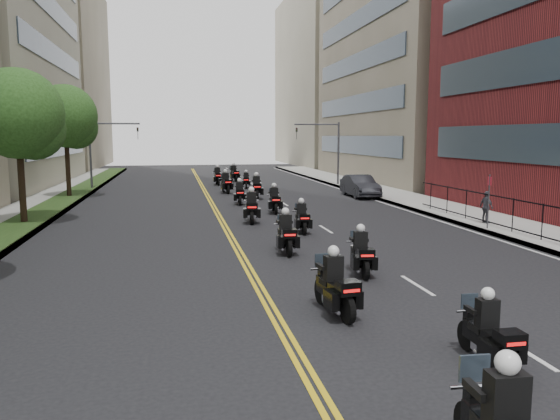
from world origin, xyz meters
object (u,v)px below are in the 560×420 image
Objects in this scene: motorcycle_13 at (234,174)px; pedestrian_c at (486,207)px; motorcycle_6 at (252,208)px; motorcycle_8 at (240,194)px; motorcycle_3 at (361,255)px; motorcycle_5 at (302,219)px; motorcycle_1 at (489,336)px; motorcycle_11 at (246,181)px; motorcycle_12 at (218,177)px; motorcycle_9 at (257,188)px; motorcycle_4 at (286,235)px; motorcycle_10 at (226,184)px; motorcycle_7 at (274,201)px; motorcycle_2 at (335,288)px; parked_sedan at (360,186)px.

motorcycle_13 reaches higher than pedestrian_c.
motorcycle_6 reaches higher than motorcycle_8.
motorcycle_3 is 7.80m from motorcycle_5.
pedestrian_c is at bearing -40.80° from motorcycle_8.
motorcycle_11 is at bearing 90.47° from motorcycle_1.
motorcycle_3 is at bearing -88.02° from motorcycle_12.
motorcycle_5 is at bearing -82.90° from motorcycle_11.
motorcycle_9 is (-0.13, 21.72, 0.10)m from motorcycle_3.
motorcycle_4 is at bearing -100.10° from motorcycle_13.
motorcycle_4 is 0.94× the size of motorcycle_12.
motorcycle_10 is (0.05, 14.79, 0.01)m from motorcycle_6.
motorcycle_7 reaches higher than motorcycle_4.
motorcycle_12 reaches higher than motorcycle_8.
motorcycle_2 is 0.94× the size of motorcycle_13.
motorcycle_6 is 1.08× the size of motorcycle_8.
motorcycle_7 is at bearing 84.50° from motorcycle_4.
motorcycle_9 reaches higher than pedestrian_c.
motorcycle_7 is (1.77, 3.20, -0.04)m from motorcycle_6.
motorcycle_12 is 15.10m from parked_sedan.
motorcycle_1 is 33.17m from motorcycle_10.
motorcycle_9 is 16.70m from pedestrian_c.
parked_sedan is (7.54, -0.35, 0.06)m from motorcycle_9.
motorcycle_3 is at bearing -97.16° from motorcycle_13.
motorcycle_2 is 26.70m from parked_sedan.
motorcycle_1 is 10.93m from motorcycle_4.
motorcycle_5 is at bearing 83.98° from pedestrian_c.
motorcycle_4 is at bearing -85.97° from motorcycle_8.
motorcycle_5 is 0.45× the size of parked_sedan.
motorcycle_13 reaches higher than motorcycle_7.
motorcycle_13 reaches higher than motorcycle_1.
motorcycle_12 is 3.87m from motorcycle_13.
motorcycle_7 reaches higher than motorcycle_8.
motorcycle_8 is (-1.49, 4.37, -0.01)m from motorcycle_7.
motorcycle_8 is (0.02, 15.11, -0.01)m from motorcycle_4.
motorcycle_10 is 1.01× the size of motorcycle_13.
motorcycle_10 reaches higher than motorcycle_12.
motorcycle_2 reaches higher than motorcycle_5.
motorcycle_7 is 1.02× the size of motorcycle_8.
motorcycle_2 is at bearing -95.77° from motorcycle_10.
motorcycle_12 reaches higher than pedestrian_c.
motorcycle_12 is at bearing 93.06° from motorcycle_4.
pedestrian_c reaches higher than motorcycle_2.
motorcycle_10 is at bearing 93.03° from motorcycle_4.
motorcycle_2 reaches higher than motorcycle_3.
motorcycle_3 reaches higher than motorcycle_11.
motorcycle_6 is (-0.02, 14.80, 0.04)m from motorcycle_2.
motorcycle_12 is at bearing 129.05° from parked_sedan.
motorcycle_10 reaches higher than motorcycle_4.
motorcycle_4 is at bearing -81.38° from motorcycle_6.
motorcycle_13 is at bearing 59.81° from motorcycle_12.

